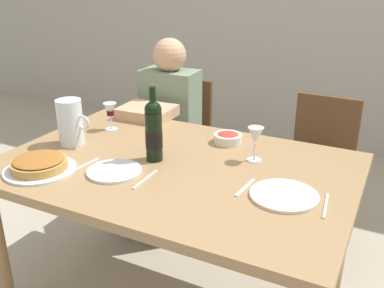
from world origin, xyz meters
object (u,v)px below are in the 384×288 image
(water_pitcher, at_px, (71,125))
(wine_glass_right_diner, at_px, (110,111))
(salad_bowl, at_px, (228,138))
(baked_tart, at_px, (39,165))
(dinner_plate_left_setting, at_px, (284,195))
(chair_left, at_px, (180,137))
(chair_right, at_px, (318,164))
(dining_table, at_px, (175,183))
(wine_bottle, at_px, (153,131))
(wine_glass_left_diner, at_px, (255,137))
(diner_left, at_px, (162,132))
(dinner_plate_right_setting, at_px, (114,171))

(water_pitcher, bearing_deg, wine_glass_right_diner, 80.05)
(water_pitcher, distance_m, salad_bowl, 0.74)
(baked_tart, relative_size, dinner_plate_left_setting, 1.16)
(chair_left, bearing_deg, chair_right, 177.56)
(dining_table, height_order, wine_bottle, wine_bottle)
(wine_glass_left_diner, bearing_deg, wine_glass_right_diner, 177.06)
(chair_left, bearing_deg, baked_tart, 87.50)
(baked_tart, xyz_separation_m, wine_glass_right_diner, (-0.04, 0.54, 0.07))
(wine_glass_left_diner, height_order, wine_glass_right_diner, wine_glass_left_diner)
(wine_glass_right_diner, distance_m, diner_left, 0.49)
(dinner_plate_left_setting, height_order, chair_right, chair_right)
(wine_glass_right_diner, bearing_deg, diner_left, 82.66)
(salad_bowl, bearing_deg, chair_right, 57.93)
(water_pitcher, bearing_deg, dining_table, 1.88)
(water_pitcher, distance_m, diner_left, 0.71)
(wine_bottle, xyz_separation_m, salad_bowl, (0.21, 0.33, -0.11))
(dinner_plate_right_setting, bearing_deg, wine_bottle, 65.96)
(chair_left, bearing_deg, wine_bottle, 109.84)
(wine_glass_left_diner, relative_size, dinner_plate_right_setting, 0.68)
(dinner_plate_right_setting, xyz_separation_m, chair_left, (-0.27, 1.07, -0.27))
(water_pitcher, xyz_separation_m, dinner_plate_left_setting, (1.04, -0.05, -0.09))
(baked_tart, xyz_separation_m, dinner_plate_right_setting, (0.28, 0.12, -0.02))
(chair_right, bearing_deg, salad_bowl, 60.46)
(wine_glass_right_diner, xyz_separation_m, chair_right, (0.95, 0.65, -0.36))
(dining_table, xyz_separation_m, baked_tart, (-0.46, -0.31, 0.12))
(water_pitcher, relative_size, salad_bowl, 1.61)
(wine_bottle, bearing_deg, salad_bowl, 57.68)
(water_pitcher, height_order, diner_left, diner_left)
(dinner_plate_right_setting, xyz_separation_m, diner_left, (-0.27, 0.83, -0.15))
(water_pitcher, relative_size, wine_glass_left_diner, 1.43)
(dining_table, distance_m, wine_glass_left_diner, 0.40)
(wine_bottle, bearing_deg, dining_table, 1.63)
(dining_table, relative_size, wine_glass_right_diner, 10.60)
(baked_tart, height_order, diner_left, diner_left)
(wine_glass_left_diner, xyz_separation_m, chair_right, (0.16, 0.69, -0.37))
(salad_bowl, distance_m, wine_glass_right_diner, 0.62)
(dinner_plate_left_setting, distance_m, diner_left, 1.20)
(dining_table, bearing_deg, wine_glass_left_diner, 33.01)
(dinner_plate_right_setting, bearing_deg, wine_glass_left_diner, 38.43)
(wine_bottle, height_order, diner_left, diner_left)
(wine_glass_left_diner, bearing_deg, dinner_plate_right_setting, -141.57)
(salad_bowl, relative_size, chair_left, 0.16)
(water_pitcher, relative_size, diner_left, 0.19)
(dining_table, height_order, dinner_plate_left_setting, dinner_plate_left_setting)
(baked_tart, distance_m, dinner_plate_left_setting, 0.99)
(water_pitcher, relative_size, dinner_plate_left_setting, 0.86)
(wine_bottle, relative_size, salad_bowl, 2.42)
(dinner_plate_left_setting, height_order, chair_left, chair_left)
(wine_bottle, distance_m, dinner_plate_right_setting, 0.24)
(baked_tart, bearing_deg, chair_left, 89.43)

